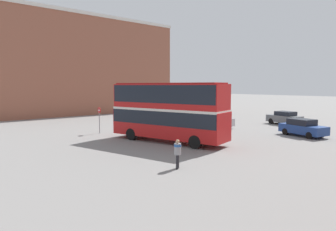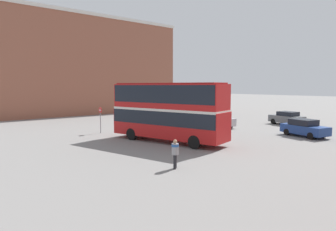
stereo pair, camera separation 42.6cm
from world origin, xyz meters
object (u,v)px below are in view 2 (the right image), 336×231
at_px(parked_car_kerb_far, 287,118).
at_px(parked_car_side_street, 218,120).
at_px(pedestrian_foreground, 175,151).
at_px(no_entry_sign, 100,116).
at_px(double_decker_bus, 168,108).
at_px(parked_car_kerb_near, 304,128).

height_order(parked_car_kerb_far, parked_car_side_street, parked_car_side_street).
bearing_deg(pedestrian_foreground, parked_car_kerb_far, -115.11).
bearing_deg(pedestrian_foreground, parked_car_side_street, -96.21).
relative_size(pedestrian_foreground, no_entry_sign, 0.65).
relative_size(pedestrian_foreground, parked_car_kerb_far, 0.40).
xyz_separation_m(double_decker_bus, parked_car_kerb_far, (0.74, 17.79, -1.98)).
bearing_deg(double_decker_bus, parked_car_side_street, 93.53).
xyz_separation_m(double_decker_bus, no_entry_sign, (-7.70, -2.20, -1.10)).
height_order(pedestrian_foreground, parked_car_side_street, parked_car_side_street).
relative_size(double_decker_bus, parked_car_kerb_far, 2.49).
relative_size(parked_car_kerb_near, parked_car_kerb_far, 1.06).
bearing_deg(pedestrian_foreground, no_entry_sign, -49.98).
bearing_deg(pedestrian_foreground, double_decker_bus, -76.26).
relative_size(parked_car_kerb_far, no_entry_sign, 1.64).
height_order(double_decker_bus, no_entry_sign, double_decker_bus).
height_order(parked_car_side_street, no_entry_sign, no_entry_sign).
height_order(pedestrian_foreground, parked_car_kerb_near, pedestrian_foreground).
relative_size(double_decker_bus, no_entry_sign, 4.07).
xyz_separation_m(double_decker_bus, parked_car_kerb_near, (6.00, 11.27, -1.99)).
relative_size(double_decker_bus, parked_car_kerb_near, 2.36).
bearing_deg(parked_car_side_street, double_decker_bus, 121.09).
bearing_deg(parked_car_kerb_far, double_decker_bus, 95.70).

